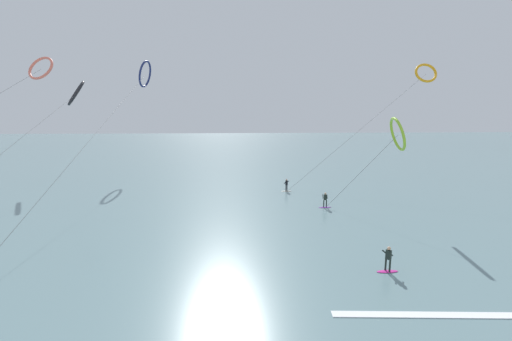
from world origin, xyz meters
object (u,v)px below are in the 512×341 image
at_px(surfer_ivory, 286,186).
at_px(kite_amber, 426,73).
at_px(kite_navy, 145,74).
at_px(kite_charcoal, 76,93).
at_px(surfer_magenta, 388,261).
at_px(kite_lime, 398,134).
at_px(surfer_violet, 325,201).
at_px(kite_coral, 40,68).

distance_m(surfer_ivory, kite_amber, 26.64).
xyz_separation_m(kite_navy, kite_charcoal, (-8.04, -10.10, -4.26)).
relative_size(surfer_magenta, kite_lime, 0.17).
xyz_separation_m(surfer_ivory, kite_lime, (8.56, -11.72, 7.45)).
height_order(surfer_ivory, kite_navy, kite_navy).
bearing_deg(kite_navy, kite_amber, 76.47).
bearing_deg(surfer_magenta, kite_charcoal, -169.76).
relative_size(surfer_magenta, surfer_violet, 1.00).
distance_m(surfer_violet, kite_amber, 27.17).
distance_m(kite_lime, kite_charcoal, 46.10).
bearing_deg(surfer_magenta, kite_lime, 116.70).
relative_size(kite_charcoal, kite_amber, 1.70).
bearing_deg(kite_navy, kite_lime, 50.84).
bearing_deg(kite_amber, kite_coral, -174.05).
bearing_deg(kite_charcoal, kite_amber, 53.23).
bearing_deg(kite_amber, surfer_ivory, -162.92).
bearing_deg(kite_navy, surfer_magenta, 37.09).
xyz_separation_m(kite_navy, kite_amber, (44.24, -16.60, -1.58)).
bearing_deg(kite_lime, surfer_magenta, 162.13).
bearing_deg(surfer_magenta, kite_coral, -161.97).
xyz_separation_m(surfer_violet, kite_lime, (5.73, -3.62, 7.45)).
height_order(surfer_violet, kite_navy, kite_navy).
bearing_deg(surfer_ivory, kite_navy, 88.55).
xyz_separation_m(surfer_magenta, surfer_violet, (0.40, 14.71, 0.00)).
height_order(surfer_magenta, surfer_ivory, same).
bearing_deg(kite_coral, surfer_violet, -0.53).
relative_size(surfer_magenta, kite_amber, 0.07).
bearing_deg(kite_lime, kite_amber, -26.58).
bearing_deg(surfer_magenta, surfer_violet, 144.05).
xyz_separation_m(kite_navy, kite_coral, (-8.69, -17.77, -1.72)).
bearing_deg(kite_coral, surfer_magenta, -19.58).
distance_m(surfer_magenta, surfer_violet, 14.72).
height_order(surfer_magenta, kite_amber, kite_amber).
relative_size(surfer_ivory, kite_navy, 0.03).
bearing_deg(kite_lime, kite_navy, 54.83).
relative_size(surfer_ivory, kite_coral, 0.05).
bearing_deg(surfer_violet, surfer_magenta, 101.08).
relative_size(kite_navy, kite_coral, 1.54).
height_order(kite_navy, kite_amber, kite_navy).
height_order(surfer_violet, kite_amber, kite_amber).
bearing_deg(kite_navy, surfer_ivory, 54.37).
distance_m(surfer_violet, kite_coral, 39.56).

